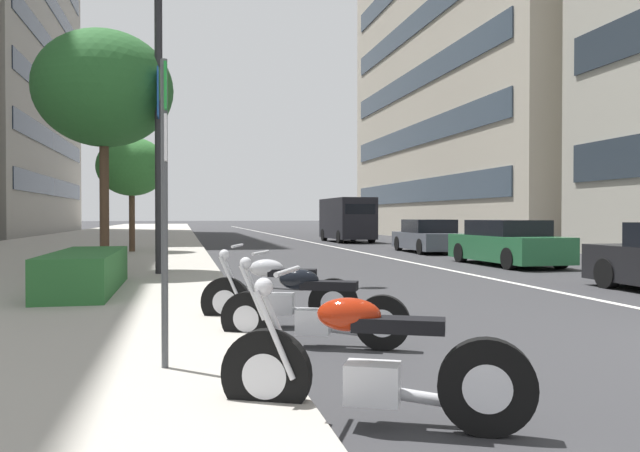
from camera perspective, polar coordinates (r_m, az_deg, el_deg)
sidewalk_right_plaza at (r=34.96m, az=-19.56°, el=-1.48°), size 160.00×10.60×0.15m
lane_centre_stripe at (r=40.33m, az=-2.05°, el=-1.22°), size 110.00×0.16×0.01m
motorcycle_second_in_row at (r=4.57m, az=4.48°, el=-12.58°), size 1.06×2.07×1.11m
motorcycle_far_end_row at (r=7.24m, az=-0.78°, el=-7.69°), size 1.03×2.05×1.08m
motorcycle_nearest_camera at (r=8.53m, az=-3.85°, el=-6.28°), size 0.84×2.06×1.11m
car_following_behind at (r=19.98m, az=16.53°, el=-1.54°), size 4.54×1.91×1.37m
car_approaching_light at (r=26.30m, az=9.76°, el=-0.99°), size 4.48×1.98×1.35m
delivery_van_ahead at (r=36.46m, az=2.44°, el=0.67°), size 5.30×2.17×2.52m
parking_sign_by_curb at (r=5.74m, az=-13.81°, el=4.47°), size 0.32×0.06×2.72m
street_lamp_with_banners at (r=15.65m, az=-13.44°, el=15.17°), size 1.26×1.99×8.97m
clipped_hedge_bed at (r=12.16m, az=-20.36°, el=-3.83°), size 4.14×1.10×0.70m
street_tree_by_lamp_post at (r=16.30m, az=-18.93°, el=11.58°), size 3.26×3.26×5.78m
street_tree_far_plaza at (r=25.07m, az=-16.62°, el=5.14°), size 2.62×2.62×4.34m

